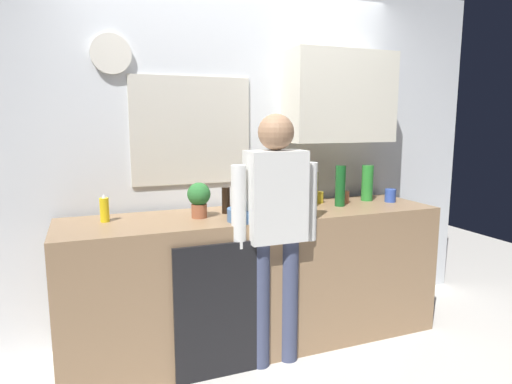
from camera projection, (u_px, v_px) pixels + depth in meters
The scene contains 16 objects.
ground_plane at pixel (274, 362), 2.87m from camera, with size 8.00×8.00×0.00m, color silver.
kitchen_counter at pixel (257, 278), 3.07m from camera, with size 2.60×0.64×0.94m, color #937251.
dishwasher_panel at pixel (220, 312), 2.64m from camera, with size 0.56×0.02×0.84m, color black.
back_wall_assembly at pixel (250, 146), 3.33m from camera, with size 4.20×0.42×2.60m.
coffee_maker at pixel (275, 189), 3.07m from camera, with size 0.20×0.20×0.33m.
bottle_olive_oil at pixel (314, 189), 3.23m from camera, with size 0.06×0.06×0.25m, color olive.
bottle_green_wine at pixel (340, 186), 3.21m from camera, with size 0.07×0.07×0.30m, color #195923.
bottle_dark_sauce at pixel (226, 200), 2.96m from camera, with size 0.06×0.06×0.18m, color black.
bottle_clear_soda at pixel (367, 183), 3.44m from camera, with size 0.09×0.09×0.28m, color #2D8C33.
cup_yellow_cup at pixel (319, 197), 3.35m from camera, with size 0.07×0.07×0.09m, color yellow.
cup_blue_mug at pixel (390, 196), 3.39m from camera, with size 0.08×0.08×0.10m, color #3351B2.
cup_terracotta_mug at pixel (344, 197), 3.34m from camera, with size 0.08×0.08×0.09m, color #B26647.
mixing_bowl at pixel (245, 215), 2.75m from camera, with size 0.22×0.22×0.08m, color #4C72A5.
potted_plant at pixel (199, 198), 2.82m from camera, with size 0.15×0.15×0.23m.
dish_soap at pixel (104, 209), 2.71m from camera, with size 0.06×0.06×0.18m.
person_at_sink at pixel (275, 220), 2.72m from camera, with size 0.57×0.22×1.60m.
Camera 1 is at (-1.08, -2.43, 1.55)m, focal length 30.79 mm.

